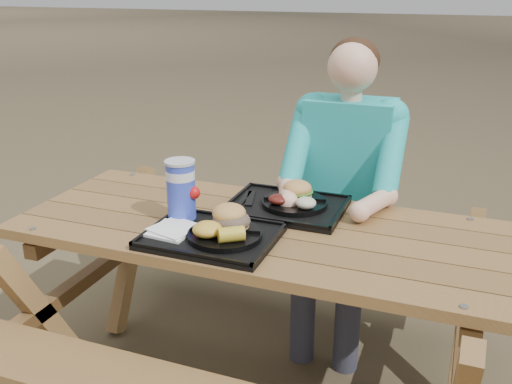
% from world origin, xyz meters
% --- Properties ---
extents(picnic_table, '(1.80, 1.49, 0.75)m').
position_xyz_m(picnic_table, '(0.00, 0.00, 0.38)').
color(picnic_table, '#999999').
rests_on(picnic_table, ground).
extents(tray_near, '(0.45, 0.35, 0.02)m').
position_xyz_m(tray_near, '(-0.10, -0.18, 0.76)').
color(tray_near, black).
rests_on(tray_near, picnic_table).
extents(tray_far, '(0.45, 0.35, 0.02)m').
position_xyz_m(tray_far, '(0.06, 0.18, 0.76)').
color(tray_far, black).
rests_on(tray_far, picnic_table).
extents(plate_near, '(0.26, 0.26, 0.02)m').
position_xyz_m(plate_near, '(-0.04, -0.19, 0.78)').
color(plate_near, black).
rests_on(plate_near, tray_near).
extents(plate_far, '(0.26, 0.26, 0.02)m').
position_xyz_m(plate_far, '(0.09, 0.19, 0.78)').
color(plate_far, black).
rests_on(plate_far, tray_far).
extents(napkin_stack, '(0.17, 0.17, 0.02)m').
position_xyz_m(napkin_stack, '(-0.24, -0.21, 0.78)').
color(napkin_stack, white).
rests_on(napkin_stack, tray_near).
extents(soda_cup, '(0.11, 0.11, 0.21)m').
position_xyz_m(soda_cup, '(-0.27, -0.08, 0.88)').
color(soda_cup, '#182EB9').
rests_on(soda_cup, tray_near).
extents(condiment_bbq, '(0.05, 0.05, 0.03)m').
position_xyz_m(condiment_bbq, '(-0.10, -0.05, 0.79)').
color(condiment_bbq, '#321205').
rests_on(condiment_bbq, tray_near).
extents(condiment_mustard, '(0.05, 0.05, 0.03)m').
position_xyz_m(condiment_mustard, '(-0.03, -0.06, 0.78)').
color(condiment_mustard, yellow).
rests_on(condiment_mustard, tray_near).
extents(sandwich, '(0.13, 0.13, 0.13)m').
position_xyz_m(sandwich, '(-0.04, -0.14, 0.86)').
color(sandwich, '#CF9249').
rests_on(sandwich, plate_near).
extents(mac_cheese, '(0.10, 0.10, 0.05)m').
position_xyz_m(mac_cheese, '(-0.09, -0.24, 0.82)').
color(mac_cheese, gold).
rests_on(mac_cheese, plate_near).
extents(corn_cob, '(0.12, 0.12, 0.05)m').
position_xyz_m(corn_cob, '(0.01, -0.25, 0.82)').
color(corn_cob, gold).
rests_on(corn_cob, plate_near).
extents(cutlery_far, '(0.07, 0.17, 0.01)m').
position_xyz_m(cutlery_far, '(-0.10, 0.19, 0.77)').
color(cutlery_far, black).
rests_on(cutlery_far, tray_far).
extents(burger, '(0.12, 0.12, 0.11)m').
position_xyz_m(burger, '(0.09, 0.23, 0.84)').
color(burger, '#D2914A').
rests_on(burger, plate_far).
extents(baked_beans, '(0.08, 0.08, 0.04)m').
position_xyz_m(baked_beans, '(0.04, 0.14, 0.81)').
color(baked_beans, '#561611').
rests_on(baked_beans, plate_far).
extents(potato_salad, '(0.08, 0.08, 0.04)m').
position_xyz_m(potato_salad, '(0.16, 0.13, 0.81)').
color(potato_salad, beige).
rests_on(potato_salad, plate_far).
extents(diner, '(0.48, 0.84, 1.28)m').
position_xyz_m(diner, '(0.22, 0.57, 0.64)').
color(diner, '#16729B').
rests_on(diner, ground).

